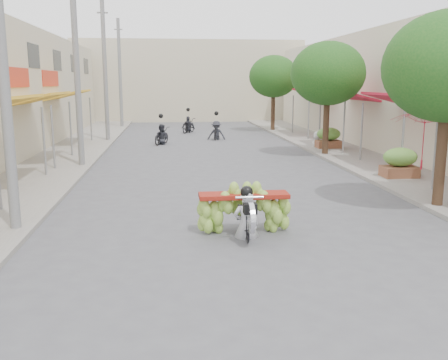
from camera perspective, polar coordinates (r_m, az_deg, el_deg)
ground at (r=9.36m, az=5.59°, el=-10.28°), size 120.00×120.00×0.00m
sidewalk_left at (r=24.31m, az=-18.48°, el=2.63°), size 4.00×60.00×0.12m
sidewalk_right at (r=25.35m, az=14.22°, el=3.19°), size 4.00×60.00×0.12m
far_building at (r=46.56m, az=-4.08°, el=11.20°), size 20.00×6.00×7.00m
utility_pole_near at (r=12.08m, az=-24.08°, el=13.12°), size 0.60×0.24×8.00m
utility_pole_mid at (r=20.84m, az=-16.50°, el=12.38°), size 0.60×0.24×8.00m
utility_pole_far at (r=29.74m, az=-13.44°, el=12.01°), size 0.60×0.24×8.00m
utility_pole_back at (r=38.69m, az=-11.80°, el=11.81°), size 0.60×0.24×8.00m
street_tree_mid at (r=23.66m, az=11.80°, el=11.80°), size 3.40×3.40×5.25m
street_tree_far at (r=35.28m, az=5.69°, el=11.68°), size 3.40×3.40×5.25m
produce_crate_mid at (r=18.57m, az=19.47°, el=2.14°), size 1.20×0.88×1.16m
produce_crate_far at (r=25.95m, az=11.86°, el=4.92°), size 1.20×0.88×1.16m
banana_motorbike at (r=11.20m, az=2.42°, el=-3.01°), size 2.20×1.74×1.97m
market_umbrella at (r=17.07m, az=22.14°, el=7.50°), size 2.26×2.26×1.94m
pedestrian at (r=26.43m, az=10.68°, el=5.49°), size 0.89×0.73×1.57m
bg_motorbike_a at (r=27.99m, az=-7.19°, el=5.55°), size 1.20×1.80×1.95m
bg_motorbike_b at (r=30.06m, az=-0.88°, el=6.28°), size 1.16×1.60×1.95m
bg_motorbike_c at (r=34.31m, az=-4.11°, el=6.70°), size 1.32×1.83×1.95m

